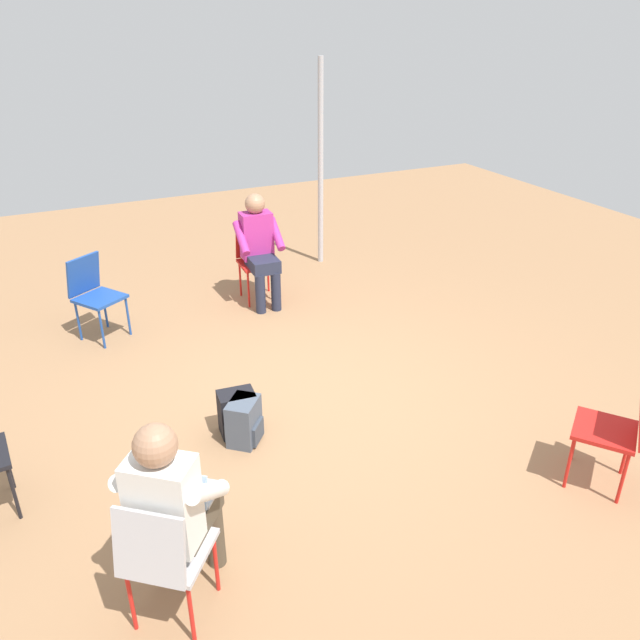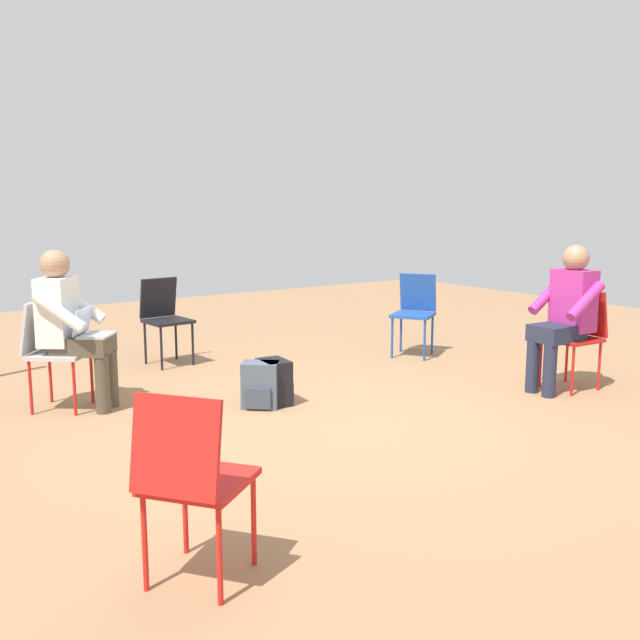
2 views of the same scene
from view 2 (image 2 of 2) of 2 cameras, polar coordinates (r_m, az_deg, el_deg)
ground_plane at (r=5.29m, az=1.75°, el=-8.09°), size 14.02×14.02×0.00m
chair_southeast at (r=5.87m, az=-20.76°, el=-1.98°), size 0.58×0.58×0.85m
chair_southwest at (r=7.50m, az=7.59°, el=0.94°), size 0.58×0.57×0.85m
chair_northeast at (r=3.03m, az=-10.30°, el=-12.01°), size 0.58×0.57×0.85m
chair_west at (r=6.50m, az=19.88°, el=-0.87°), size 0.46×0.42×0.85m
chair_south at (r=7.20m, az=-12.34°, el=0.45°), size 0.43×0.47×0.85m
person_with_laptop at (r=5.76m, az=-19.34°, el=-0.11°), size 0.64×0.63×1.24m
person_in_magenta at (r=6.34m, az=19.04°, el=0.75°), size 0.54×0.51×1.24m
backpack_near_laptop_user at (r=5.62m, az=-4.77°, el=-5.40°), size 0.34×0.33×0.36m
backpack_by_empty_chair at (r=5.69m, az=-3.69°, el=-5.20°), size 0.27×0.30×0.36m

